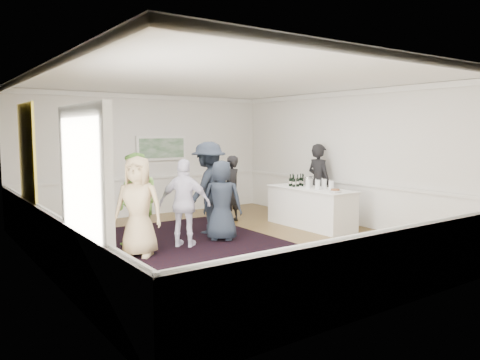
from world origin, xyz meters
TOP-DOWN VIEW (x-y plane):
  - floor at (0.00, 0.00)m, footprint 8.00×8.00m
  - ceiling at (0.00, 0.00)m, footprint 7.00×8.00m
  - wall_left at (-3.50, 0.00)m, footprint 0.02×8.00m
  - wall_right at (3.50, 0.00)m, footprint 0.02×8.00m
  - wall_back at (0.00, 4.00)m, footprint 7.00×0.02m
  - wall_front at (0.00, -4.00)m, footprint 7.00×0.02m
  - wainscoting at (0.00, 0.00)m, footprint 7.00×8.00m
  - mirror at (-3.45, 1.30)m, footprint 0.05×1.25m
  - doorway at (-3.45, -1.90)m, footprint 0.10×1.78m
  - landscape_painting at (0.40, 3.95)m, footprint 1.44×0.06m
  - area_rug at (-0.54, 0.73)m, footprint 3.16×4.14m
  - serving_table at (2.45, 0.31)m, footprint 0.86×2.26m
  - bartender at (3.20, 0.82)m, footprint 0.46×0.70m
  - guest_tan at (-1.88, 0.18)m, footprint 1.04×1.01m
  - guest_green at (-1.69, 0.65)m, footprint 0.94×1.07m
  - guest_lilac at (-0.88, 0.30)m, footprint 1.01×1.00m
  - guest_dark_a at (0.15, 1.10)m, footprint 1.49×1.23m
  - guest_dark_b at (1.28, 1.91)m, footprint 0.69×0.55m
  - guest_navy at (0.00, 0.35)m, footprint 0.96×0.92m
  - wine_bottles at (2.45, 0.79)m, footprint 0.43×0.29m
  - juice_pitchers at (2.45, 0.01)m, footprint 0.45×0.63m
  - ice_bucket at (2.53, 0.50)m, footprint 0.26×0.26m
  - nut_bowl at (2.32, -0.57)m, footprint 0.27×0.27m

SIDE VIEW (x-z plane):
  - floor at x=0.00m, z-range 0.00..0.00m
  - area_rug at x=-0.54m, z-range 0.00..0.02m
  - serving_table at x=2.45m, z-range 0.00..0.92m
  - wainscoting at x=0.00m, z-range 0.00..1.00m
  - guest_dark_b at x=1.28m, z-range 0.00..1.64m
  - guest_navy at x=0.00m, z-range 0.00..1.65m
  - guest_lilac at x=-0.88m, z-range 0.00..1.71m
  - guest_tan at x=-1.88m, z-range 0.00..1.80m
  - guest_green at x=-1.69m, z-range 0.00..1.84m
  - nut_bowl at x=2.32m, z-range 0.91..0.99m
  - bartender at x=3.20m, z-range 0.00..1.92m
  - guest_dark_a at x=0.15m, z-range 0.00..2.01m
  - ice_bucket at x=2.53m, z-range 0.91..1.15m
  - juice_pitchers at x=2.45m, z-range 0.91..1.15m
  - wine_bottles at x=2.45m, z-range 0.91..1.22m
  - doorway at x=-3.45m, z-range 0.14..2.70m
  - wall_left at x=-3.50m, z-range 0.00..3.20m
  - wall_right at x=3.50m, z-range 0.00..3.20m
  - wall_back at x=0.00m, z-range 0.00..3.20m
  - wall_front at x=0.00m, z-range 0.00..3.20m
  - landscape_painting at x=0.40m, z-range 1.45..2.11m
  - mirror at x=-3.45m, z-range 0.88..2.73m
  - ceiling at x=0.00m, z-range 3.19..3.21m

